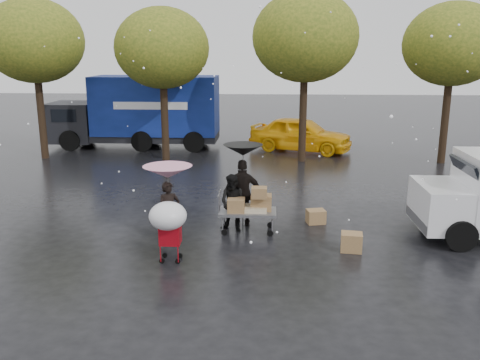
# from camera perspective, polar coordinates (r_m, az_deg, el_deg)

# --- Properties ---
(ground) EXTENTS (90.00, 90.00, 0.00)m
(ground) POSITION_cam_1_polar(r_m,az_deg,el_deg) (12.83, -1.54, -7.16)
(ground) COLOR black
(ground) RESTS_ON ground
(person_pink) EXTENTS (0.67, 0.59, 1.54)m
(person_pink) POSITION_cam_1_polar(r_m,az_deg,el_deg) (12.88, -7.96, -3.57)
(person_pink) COLOR black
(person_pink) RESTS_ON ground
(person_middle) EXTENTS (0.90, 0.80, 1.55)m
(person_middle) POSITION_cam_1_polar(r_m,az_deg,el_deg) (13.47, -0.76, -2.61)
(person_middle) COLOR black
(person_middle) RESTS_ON ground
(person_black) EXTENTS (1.10, 0.49, 1.85)m
(person_black) POSITION_cam_1_polar(r_m,az_deg,el_deg) (13.86, 0.34, -1.46)
(person_black) COLOR black
(person_black) RESTS_ON ground
(umbrella_pink) EXTENTS (1.22, 1.22, 1.95)m
(umbrella_pink) POSITION_cam_1_polar(r_m,az_deg,el_deg) (12.61, -8.12, 0.90)
(umbrella_pink) COLOR #4C4C4C
(umbrella_pink) RESTS_ON ground
(umbrella_black) EXTENTS (1.06, 1.06, 2.27)m
(umbrella_black) POSITION_cam_1_polar(r_m,az_deg,el_deg) (13.59, 0.34, 3.37)
(umbrella_black) COLOR #4C4C4C
(umbrella_black) RESTS_ON ground
(vendor_cart) EXTENTS (1.52, 0.80, 1.27)m
(vendor_cart) POSITION_cam_1_polar(r_m,az_deg,el_deg) (13.41, 1.23, -2.90)
(vendor_cart) COLOR slate
(vendor_cart) RESTS_ON ground
(shopping_cart) EXTENTS (0.84, 0.84, 1.46)m
(shopping_cart) POSITION_cam_1_polar(r_m,az_deg,el_deg) (11.42, -8.06, -4.37)
(shopping_cart) COLOR #A70914
(shopping_cart) RESTS_ON ground
(blue_truck) EXTENTS (8.30, 2.60, 3.50)m
(blue_truck) POSITION_cam_1_polar(r_m,az_deg,el_deg) (25.73, -11.19, 7.51)
(blue_truck) COLOR navy
(blue_truck) RESTS_ON ground
(box_ground_near) EXTENTS (0.55, 0.46, 0.45)m
(box_ground_near) POSITION_cam_1_polar(r_m,az_deg,el_deg) (12.59, 12.41, -6.83)
(box_ground_near) COLOR brown
(box_ground_near) RESTS_ON ground
(box_ground_far) EXTENTS (0.57, 0.48, 0.38)m
(box_ground_far) POSITION_cam_1_polar(r_m,az_deg,el_deg) (14.39, 8.51, -4.08)
(box_ground_far) COLOR brown
(box_ground_far) RESTS_ON ground
(yellow_taxi) EXTENTS (5.21, 3.58, 1.65)m
(yellow_taxi) POSITION_cam_1_polar(r_m,az_deg,el_deg) (24.50, 6.83, 5.14)
(yellow_taxi) COLOR #FFB70D
(yellow_taxi) RESTS_ON ground
(tree_row) EXTENTS (21.60, 4.40, 7.12)m
(tree_row) POSITION_cam_1_polar(r_m,az_deg,el_deg) (21.95, -0.70, 15.18)
(tree_row) COLOR black
(tree_row) RESTS_ON ground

